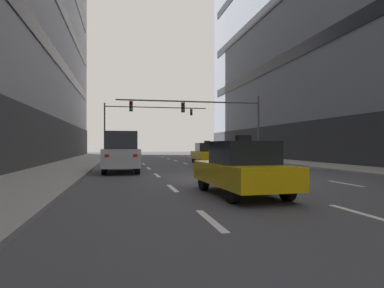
# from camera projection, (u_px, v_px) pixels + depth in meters

# --- Properties ---
(ground_plane) EXTENTS (120.00, 120.00, 0.00)m
(ground_plane) POSITION_uv_depth(u_px,v_px,m) (236.00, 178.00, 15.08)
(ground_plane) COLOR #424247
(sidewalk_left) EXTENTS (3.61, 80.00, 0.14)m
(sidewalk_left) POSITION_uv_depth(u_px,v_px,m) (33.00, 180.00, 13.34)
(sidewalk_left) COLOR gray
(sidewalk_left) RESTS_ON ground
(lane_stripe_l1_s2) EXTENTS (0.16, 2.00, 0.01)m
(lane_stripe_l1_s2) POSITION_uv_depth(u_px,v_px,m) (211.00, 220.00, 6.57)
(lane_stripe_l1_s2) COLOR silver
(lane_stripe_l1_s2) RESTS_ON ground
(lane_stripe_l1_s3) EXTENTS (0.16, 2.00, 0.01)m
(lane_stripe_l1_s3) POSITION_uv_depth(u_px,v_px,m) (172.00, 188.00, 11.46)
(lane_stripe_l1_s3) COLOR silver
(lane_stripe_l1_s3) RESTS_ON ground
(lane_stripe_l1_s4) EXTENTS (0.16, 2.00, 0.01)m
(lane_stripe_l1_s4) POSITION_uv_depth(u_px,v_px,m) (157.00, 175.00, 16.35)
(lane_stripe_l1_s4) COLOR silver
(lane_stripe_l1_s4) RESTS_ON ground
(lane_stripe_l1_s5) EXTENTS (0.16, 2.00, 0.01)m
(lane_stripe_l1_s5) POSITION_uv_depth(u_px,v_px,m) (149.00, 168.00, 21.25)
(lane_stripe_l1_s5) COLOR silver
(lane_stripe_l1_s5) RESTS_ON ground
(lane_stripe_l1_s6) EXTENTS (0.16, 2.00, 0.01)m
(lane_stripe_l1_s6) POSITION_uv_depth(u_px,v_px,m) (144.00, 164.00, 26.14)
(lane_stripe_l1_s6) COLOR silver
(lane_stripe_l1_s6) RESTS_ON ground
(lane_stripe_l1_s7) EXTENTS (0.16, 2.00, 0.01)m
(lane_stripe_l1_s7) POSITION_uv_depth(u_px,v_px,m) (140.00, 161.00, 31.03)
(lane_stripe_l1_s7) COLOR silver
(lane_stripe_l1_s7) RESTS_ON ground
(lane_stripe_l1_s8) EXTENTS (0.16, 2.00, 0.01)m
(lane_stripe_l1_s8) POSITION_uv_depth(u_px,v_px,m) (137.00, 159.00, 35.92)
(lane_stripe_l1_s8) COLOR silver
(lane_stripe_l1_s8) RESTS_ON ground
(lane_stripe_l1_s9) EXTENTS (0.16, 2.00, 0.01)m
(lane_stripe_l1_s9) POSITION_uv_depth(u_px,v_px,m) (135.00, 157.00, 40.82)
(lane_stripe_l1_s9) COLOR silver
(lane_stripe_l1_s9) RESTS_ON ground
(lane_stripe_l1_s10) EXTENTS (0.16, 2.00, 0.01)m
(lane_stripe_l1_s10) POSITION_uv_depth(u_px,v_px,m) (134.00, 156.00, 45.71)
(lane_stripe_l1_s10) COLOR silver
(lane_stripe_l1_s10) RESTS_ON ground
(lane_stripe_l2_s2) EXTENTS (0.16, 2.00, 0.01)m
(lane_stripe_l2_s2) POSITION_uv_depth(u_px,v_px,m) (360.00, 213.00, 7.25)
(lane_stripe_l2_s2) COLOR silver
(lane_stripe_l2_s2) RESTS_ON ground
(lane_stripe_l2_s3) EXTENTS (0.16, 2.00, 0.01)m
(lane_stripe_l2_s3) POSITION_uv_depth(u_px,v_px,m) (264.00, 186.00, 12.15)
(lane_stripe_l2_s3) COLOR silver
(lane_stripe_l2_s3) RESTS_ON ground
(lane_stripe_l2_s4) EXTENTS (0.16, 2.00, 0.01)m
(lane_stripe_l2_s4) POSITION_uv_depth(u_px,v_px,m) (223.00, 174.00, 17.04)
(lane_stripe_l2_s4) COLOR silver
(lane_stripe_l2_s4) RESTS_ON ground
(lane_stripe_l2_s5) EXTENTS (0.16, 2.00, 0.01)m
(lane_stripe_l2_s5) POSITION_uv_depth(u_px,v_px,m) (200.00, 168.00, 21.93)
(lane_stripe_l2_s5) COLOR silver
(lane_stripe_l2_s5) RESTS_ON ground
(lane_stripe_l2_s6) EXTENTS (0.16, 2.00, 0.01)m
(lane_stripe_l2_s6) POSITION_uv_depth(u_px,v_px,m) (186.00, 163.00, 26.82)
(lane_stripe_l2_s6) COLOR silver
(lane_stripe_l2_s6) RESTS_ON ground
(lane_stripe_l2_s7) EXTENTS (0.16, 2.00, 0.01)m
(lane_stripe_l2_s7) POSITION_uv_depth(u_px,v_px,m) (176.00, 161.00, 31.72)
(lane_stripe_l2_s7) COLOR silver
(lane_stripe_l2_s7) RESTS_ON ground
(lane_stripe_l2_s8) EXTENTS (0.16, 2.00, 0.01)m
(lane_stripe_l2_s8) POSITION_uv_depth(u_px,v_px,m) (168.00, 159.00, 36.61)
(lane_stripe_l2_s8) COLOR silver
(lane_stripe_l2_s8) RESTS_ON ground
(lane_stripe_l2_s9) EXTENTS (0.16, 2.00, 0.01)m
(lane_stripe_l2_s9) POSITION_uv_depth(u_px,v_px,m) (163.00, 157.00, 41.50)
(lane_stripe_l2_s9) COLOR silver
(lane_stripe_l2_s9) RESTS_ON ground
(lane_stripe_l2_s10) EXTENTS (0.16, 2.00, 0.01)m
(lane_stripe_l2_s10) POSITION_uv_depth(u_px,v_px,m) (158.00, 156.00, 46.39)
(lane_stripe_l2_s10) COLOR silver
(lane_stripe_l2_s10) RESTS_ON ground
(lane_stripe_l3_s3) EXTENTS (0.16, 2.00, 0.01)m
(lane_stripe_l3_s3) POSITION_uv_depth(u_px,v_px,m) (345.00, 183.00, 12.83)
(lane_stripe_l3_s3) COLOR silver
(lane_stripe_l3_s3) RESTS_ON ground
(lane_stripe_l3_s4) EXTENTS (0.16, 2.00, 0.01)m
(lane_stripe_l3_s4) POSITION_uv_depth(u_px,v_px,m) (283.00, 173.00, 17.72)
(lane_stripe_l3_s4) COLOR silver
(lane_stripe_l3_s4) RESTS_ON ground
(lane_stripe_l3_s5) EXTENTS (0.16, 2.00, 0.01)m
(lane_stripe_l3_s5) POSITION_uv_depth(u_px,v_px,m) (248.00, 167.00, 22.62)
(lane_stripe_l3_s5) COLOR silver
(lane_stripe_l3_s5) RESTS_ON ground
(lane_stripe_l3_s6) EXTENTS (0.16, 2.00, 0.01)m
(lane_stripe_l3_s6) POSITION_uv_depth(u_px,v_px,m) (226.00, 163.00, 27.51)
(lane_stripe_l3_s6) COLOR silver
(lane_stripe_l3_s6) RESTS_ON ground
(lane_stripe_l3_s7) EXTENTS (0.16, 2.00, 0.01)m
(lane_stripe_l3_s7) POSITION_uv_depth(u_px,v_px,m) (210.00, 160.00, 32.40)
(lane_stripe_l3_s7) COLOR silver
(lane_stripe_l3_s7) RESTS_ON ground
(lane_stripe_l3_s8) EXTENTS (0.16, 2.00, 0.01)m
(lane_stripe_l3_s8) POSITION_uv_depth(u_px,v_px,m) (198.00, 158.00, 37.29)
(lane_stripe_l3_s8) COLOR silver
(lane_stripe_l3_s8) RESTS_ON ground
(lane_stripe_l3_s9) EXTENTS (0.16, 2.00, 0.01)m
(lane_stripe_l3_s9) POSITION_uv_depth(u_px,v_px,m) (189.00, 157.00, 42.19)
(lane_stripe_l3_s9) COLOR silver
(lane_stripe_l3_s9) RESTS_ON ground
(lane_stripe_l3_s10) EXTENTS (0.16, 2.00, 0.01)m
(lane_stripe_l3_s10) POSITION_uv_depth(u_px,v_px,m) (182.00, 156.00, 47.08)
(lane_stripe_l3_s10) COLOR silver
(lane_stripe_l3_s10) RESTS_ON ground
(taxi_driving_0) EXTENTS (1.94, 4.42, 1.82)m
(taxi_driving_0) POSITION_uv_depth(u_px,v_px,m) (207.00, 153.00, 26.98)
(taxi_driving_0) COLOR black
(taxi_driving_0) RESTS_ON ground
(taxi_driving_1) EXTENTS (1.96, 4.29, 1.75)m
(taxi_driving_1) POSITION_uv_depth(u_px,v_px,m) (123.00, 151.00, 41.34)
(taxi_driving_1) COLOR black
(taxi_driving_1) RESTS_ON ground
(car_driving_2) EXTENTS (1.92, 4.52, 2.18)m
(car_driving_2) POSITION_uv_depth(u_px,v_px,m) (121.00, 152.00, 18.16)
(car_driving_2) COLOR black
(car_driving_2) RESTS_ON ground
(taxi_driving_3) EXTENTS (1.95, 4.29, 1.75)m
(taxi_driving_3) POSITION_uv_depth(u_px,v_px,m) (242.00, 169.00, 9.86)
(taxi_driving_3) COLOR black
(taxi_driving_3) RESTS_ON ground
(taxi_driving_4) EXTENTS (1.99, 4.38, 2.26)m
(taxi_driving_4) POSITION_uv_depth(u_px,v_px,m) (121.00, 149.00, 36.23)
(taxi_driving_4) COLOR black
(taxi_driving_4) RESTS_ON ground
(traffic_signal_0) EXTENTS (12.62, 0.35, 5.75)m
(traffic_signal_0) POSITION_uv_depth(u_px,v_px,m) (207.00, 113.00, 29.25)
(traffic_signal_0) COLOR #4C4C51
(traffic_signal_0) RESTS_ON sidewalk_right
(traffic_signal_1) EXTENTS (13.09, 0.35, 6.62)m
(traffic_signal_1) POSITION_uv_depth(u_px,v_px,m) (139.00, 118.00, 42.86)
(traffic_signal_1) COLOR #4C4C51
(traffic_signal_1) RESTS_ON sidewalk_left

